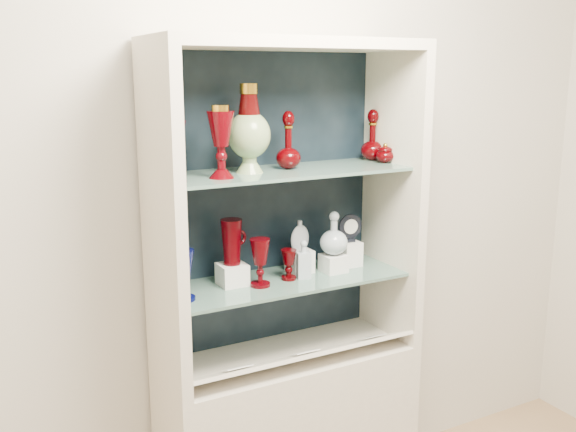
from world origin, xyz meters
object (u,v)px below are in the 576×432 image
ruby_goblet_tall (260,263)px  ruby_pitcher (232,242)px  ruby_goblet_small (289,265)px  clear_square_bottle (304,259)px  lidded_bowl (385,153)px  clear_round_decanter (334,234)px  enamel_urn (249,129)px  ruby_decanter_b (373,133)px  cameo_medallion (350,228)px  pedestal_lamp_left (174,149)px  cobalt_goblet (184,275)px  pedestal_lamp_right (221,142)px  ruby_decanter_a (288,137)px  flat_flask (300,235)px

ruby_goblet_tall → ruby_pitcher: bearing=143.2°
ruby_goblet_small → clear_square_bottle: size_ratio=0.79×
lidded_bowl → clear_round_decanter: (-0.23, 0.01, -0.31)m
lidded_bowl → enamel_urn: bearing=177.6°
ruby_decanter_b → cameo_medallion: ruby_decanter_b is taller
pedestal_lamp_left → cobalt_goblet: size_ratio=1.21×
ruby_decanter_b → ruby_pitcher: bearing=-176.3°
pedestal_lamp_left → pedestal_lamp_right: size_ratio=0.89×
enamel_urn → clear_round_decanter: bearing=-3.1°
enamel_urn → cameo_medallion: 0.62m
cobalt_goblet → pedestal_lamp_right: bearing=-5.8°
cameo_medallion → enamel_urn: bearing=-170.6°
pedestal_lamp_right → ruby_decanter_b: (0.72, 0.13, -0.01)m
ruby_pitcher → pedestal_lamp_right: bearing=-145.6°
clear_round_decanter → ruby_goblet_small: bearing=-178.9°
enamel_urn → ruby_decanter_a: bearing=4.5°
ruby_pitcher → flat_flask: ruby_pitcher is taller
clear_square_bottle → cameo_medallion: size_ratio=1.26×
enamel_urn → flat_flask: (0.23, 0.04, -0.43)m
ruby_goblet_tall → pedestal_lamp_right: bearing=-171.1°
ruby_decanter_a → ruby_goblet_tall: 0.48m
ruby_decanter_b → ruby_goblet_tall: ruby_decanter_b is taller
ruby_decanter_b → lidded_bowl: bearing=-90.0°
lidded_bowl → cobalt_goblet: lidded_bowl is taller
enamel_urn → ruby_decanter_b: 0.59m
ruby_goblet_tall → ruby_pitcher: ruby_pitcher is taller
pedestal_lamp_left → cameo_medallion: pedestal_lamp_left is taller
pedestal_lamp_left → flat_flask: size_ratio=1.77×
cobalt_goblet → ruby_goblet_small: size_ratio=1.53×
cameo_medallion → ruby_pitcher: bearing=-173.4°
flat_flask → ruby_decanter_b: bearing=-6.5°
ruby_decanter_b → clear_square_bottle: bearing=-165.8°
ruby_pitcher → flat_flask: (0.30, 0.02, -0.01)m
clear_round_decanter → cameo_medallion: clear_round_decanter is taller
pedestal_lamp_right → clear_square_bottle: size_ratio=1.66×
cobalt_goblet → clear_square_bottle: bearing=2.3°
pedestal_lamp_left → ruby_decanter_a: bearing=8.8°
pedestal_lamp_left → cameo_medallion: bearing=6.0°
pedestal_lamp_right → cobalt_goblet: 0.48m
ruby_decanter_b → ruby_pitcher: size_ratio=1.30×
ruby_goblet_small → ruby_decanter_a: bearing=64.0°
clear_square_bottle → flat_flask: (0.02, 0.07, 0.08)m
flat_flask → ruby_goblet_small: bearing=-152.8°
cobalt_goblet → clear_round_decanter: 0.63m
enamel_urn → cobalt_goblet: size_ratio=1.75×
lidded_bowl → cobalt_goblet: 0.94m
ruby_decanter_a → ruby_goblet_tall: bearing=-159.7°
enamel_urn → cobalt_goblet: (-0.28, -0.05, -0.49)m
pedestal_lamp_left → ruby_decanter_b: size_ratio=0.99×
ruby_goblet_small → cameo_medallion: 0.32m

